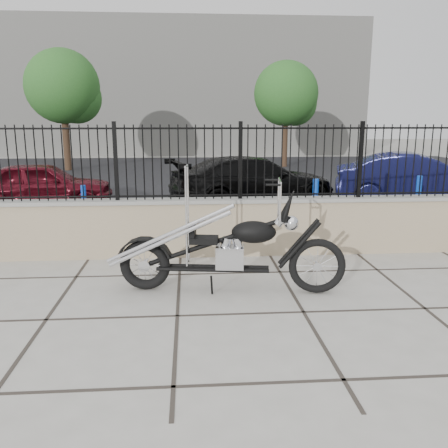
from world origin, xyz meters
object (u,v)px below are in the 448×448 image
car_red (43,185)px  car_black (254,181)px  chopper_motorcycle (226,229)px  car_blue (417,180)px

car_red → car_black: 5.43m
chopper_motorcycle → car_blue: size_ratio=0.69×
chopper_motorcycle → car_blue: (5.48, 5.99, -0.17)m
car_red → chopper_motorcycle: bearing=-153.2°
car_black → car_blue: 4.27m
car_black → car_red: bearing=73.3°
chopper_motorcycle → car_blue: chopper_motorcycle is taller
car_blue → car_red: bearing=104.0°
car_red → car_black: car_black is taller
car_red → car_blue: (9.69, -0.38, 0.09)m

